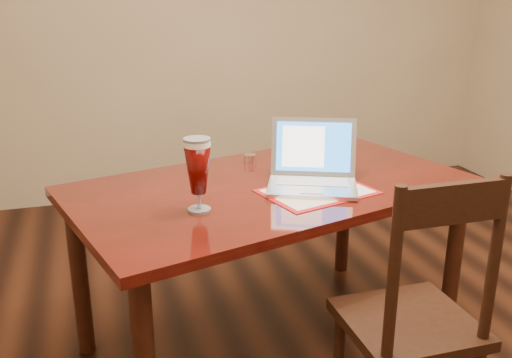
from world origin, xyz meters
name	(u,v)px	position (x,y,z in m)	size (l,w,h in m)	color
dining_table	(272,203)	(-0.29, 0.35, 0.69)	(1.85, 1.34, 1.06)	#52100A
dining_chair	(415,320)	(0.00, -0.34, 0.49)	(0.44, 0.42, 1.03)	black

